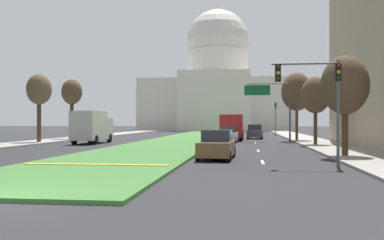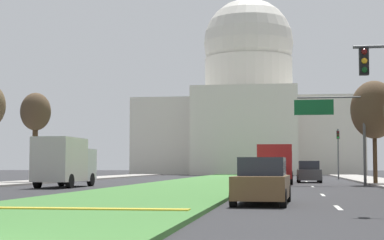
{
  "view_description": "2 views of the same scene",
  "coord_description": "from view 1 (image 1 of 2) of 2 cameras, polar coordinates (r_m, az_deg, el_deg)",
  "views": [
    {
      "loc": [
        7.2,
        -11.35,
        2.24
      ],
      "look_at": [
        1.48,
        34.76,
        2.34
      ],
      "focal_mm": 41.63,
      "sensor_mm": 36.0,
      "label": 1
    },
    {
      "loc": [
        6.36,
        -8.93,
        1.42
      ],
      "look_at": [
        0.47,
        30.49,
        4.27
      ],
      "focal_mm": 59.63,
      "sensor_mm": 36.0,
      "label": 2
    }
  ],
  "objects": [
    {
      "name": "traffic_light_far_right",
      "position": [
        70.15,
        10.66,
        0.75
      ],
      "size": [
        0.28,
        0.35,
        5.2
      ],
      "color": "#515456",
      "rests_on": "ground_plane"
    },
    {
      "name": "sidewalk_right",
      "position": [
        51.26,
        14.8,
        -2.54
      ],
      "size": [
        4.0,
        88.65,
        0.15
      ],
      "primitive_type": "cube",
      "color": "#9E9991",
      "rests_on": "ground_plane"
    },
    {
      "name": "box_truck_delivery",
      "position": [
        45.17,
        -12.7,
        -0.84
      ],
      "size": [
        2.4,
        6.4,
        3.2
      ],
      "color": "silver",
      "rests_on": "ground_plane"
    },
    {
      "name": "median_curb_nose",
      "position": [
        21.83,
        -12.28,
        -5.59
      ],
      "size": [
        7.16,
        0.5,
        0.04
      ],
      "primitive_type": "cube",
      "color": "gold",
      "rests_on": "grass_median"
    },
    {
      "name": "sedan_midblock",
      "position": [
        45.75,
        4.66,
        -1.93
      ],
      "size": [
        2.04,
        4.49,
        1.7
      ],
      "color": "silver",
      "rests_on": "ground_plane"
    },
    {
      "name": "sedan_distant",
      "position": [
        56.79,
        8.01,
        -1.54
      ],
      "size": [
        1.99,
        4.31,
        1.8
      ],
      "color": "#4C5156",
      "rests_on": "ground_plane"
    },
    {
      "name": "street_tree_right_far",
      "position": [
        50.36,
        13.28,
        3.52
      ],
      "size": [
        3.38,
        3.38,
        7.58
      ],
      "color": "#4C3823",
      "rests_on": "ground_plane"
    },
    {
      "name": "traffic_light_near_right",
      "position": [
        22.62,
        16.12,
        3.82
      ],
      "size": [
        3.34,
        0.35,
        5.2
      ],
      "color": "#515456",
      "rests_on": "ground_plane"
    },
    {
      "name": "capitol_building",
      "position": [
        109.73,
        3.29,
        4.42
      ],
      "size": [
        36.16,
        24.43,
        30.51
      ],
      "color": "silver",
      "rests_on": "ground_plane"
    },
    {
      "name": "grass_median",
      "position": [
        56.18,
        -0.3,
        -2.34
      ],
      "size": [
        7.96,
        88.65,
        0.14
      ],
      "primitive_type": "cube",
      "color": "#427A38",
      "rests_on": "ground_plane"
    },
    {
      "name": "overhead_guide_sign",
      "position": [
        49.0,
        10.36,
        2.65
      ],
      "size": [
        5.01,
        0.2,
        6.5
      ],
      "color": "#515456",
      "rests_on": "ground_plane"
    },
    {
      "name": "street_tree_left_far",
      "position": [
        54.71,
        -15.15,
        3.34
      ],
      "size": [
        2.41,
        2.41,
        7.21
      ],
      "color": "#4C3823",
      "rests_on": "ground_plane"
    },
    {
      "name": "street_tree_right_mid",
      "position": [
        41.64,
        15.53,
        3.04
      ],
      "size": [
        2.65,
        2.65,
        6.24
      ],
      "color": "#4C3823",
      "rests_on": "ground_plane"
    },
    {
      "name": "sedan_lead_stopped",
      "position": [
        26.21,
        3.22,
        -3.26
      ],
      "size": [
        2.1,
        4.65,
        1.72
      ],
      "color": "brown",
      "rests_on": "ground_plane"
    },
    {
      "name": "sidewalk_left",
      "position": [
        55.07,
        -15.7,
        -2.38
      ],
      "size": [
        4.0,
        88.65,
        0.15
      ],
      "primitive_type": "cube",
      "color": "#9E9991",
      "rests_on": "ground_plane"
    },
    {
      "name": "lane_dashes_right",
      "position": [
        49.5,
        8.04,
        -2.72
      ],
      "size": [
        0.16,
        51.85,
        0.01
      ],
      "color": "silver",
      "rests_on": "ground_plane"
    },
    {
      "name": "ground_plane",
      "position": [
        61.06,
        0.29,
        -2.23
      ],
      "size": [
        260.0,
        260.0,
        0.0
      ],
      "primitive_type": "plane",
      "color": "#2B2B2D"
    },
    {
      "name": "city_bus",
      "position": [
        54.17,
        5.2,
        -0.62
      ],
      "size": [
        2.62,
        11.0,
        2.95
      ],
      "color": "#B21E1E",
      "rests_on": "ground_plane"
    },
    {
      "name": "street_tree_left_mid",
      "position": [
        47.37,
        -19.0,
        3.6
      ],
      "size": [
        2.49,
        2.49,
        7.0
      ],
      "color": "#4C3823",
      "rests_on": "ground_plane"
    },
    {
      "name": "street_tree_right_near",
      "position": [
        28.71,
        18.99,
        4.17
      ],
      "size": [
        2.89,
        2.89,
        6.24
      ],
      "color": "#4C3823",
      "rests_on": "ground_plane"
    }
  ]
}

